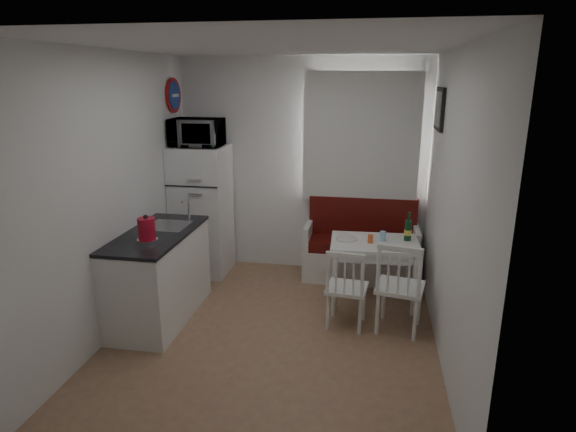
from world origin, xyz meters
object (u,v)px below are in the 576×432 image
microwave (197,133)px  wine_bottle (408,226)px  bench (361,253)px  dining_table (374,248)px  chair_left (347,281)px  kettle (147,229)px  chair_right (401,279)px  fridge (202,210)px  kitchen_counter (159,275)px

microwave → wine_bottle: (2.43, -0.37, -0.89)m
bench → dining_table: bench is taller
bench → dining_table: bearing=-76.5°
dining_table → chair_left: size_ratio=2.18×
dining_table → chair_left: 0.71m
dining_table → wine_bottle: size_ratio=3.07×
dining_table → kettle: bearing=-156.8°
chair_right → chair_left: bearing=-170.4°
fridge → microwave: microwave is taller
wine_bottle → kitchen_counter: bearing=-161.4°
chair_right → kettle: 2.38m
bench → wine_bottle: (0.49, -0.53, 0.52)m
kitchen_counter → chair_left: 1.86m
chair_left → fridge: bearing=153.6°
kitchen_counter → chair_left: size_ratio=3.04×
bench → microwave: size_ratio=2.32×
microwave → wine_bottle: size_ratio=1.89×
kitchen_counter → wine_bottle: kitchen_counter is taller
fridge → wine_bottle: 2.47m
chair_left → fridge: (-1.84, 1.17, 0.29)m
microwave → chair_right: bearing=-25.9°
wine_bottle → chair_left: bearing=-128.0°
kitchen_counter → chair_right: size_ratio=2.66×
kettle → wine_bottle: bearing=24.7°
chair_left → kettle: bearing=-162.9°
kettle → bench: bearing=40.6°
fridge → kettle: bearing=-88.9°
microwave → fridge: bearing=90.0°
bench → chair_left: bench is taller
chair_left → microwave: bearing=154.8°
chair_right → dining_table: bearing=121.4°
dining_table → kettle: (-2.06, -1.00, 0.42)m
bench → chair_right: (0.40, -1.30, 0.24)m
dining_table → chair_right: size_ratio=1.90×
kettle → microwave: bearing=91.2°
fridge → dining_table: bearing=-14.0°
dining_table → chair_right: (0.25, -0.66, -0.05)m
chair_left → wine_bottle: wine_bottle is taller
bench → wine_bottle: size_ratio=4.38×
kettle → wine_bottle: (2.40, 1.10, -0.18)m
bench → chair_left: (-0.10, -1.29, 0.18)m
chair_left → chair_right: bearing=5.0°
dining_table → wine_bottle: 0.42m
fridge → chair_right: bearing=-26.8°
kettle → chair_left: bearing=10.9°
kitchen_counter → microwave: size_ratio=2.26×
dining_table → chair_left: bearing=-113.7°
kitchen_counter → microwave: microwave is taller
dining_table → fridge: size_ratio=0.60×
chair_right → wine_bottle: (0.09, 0.76, 0.28)m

